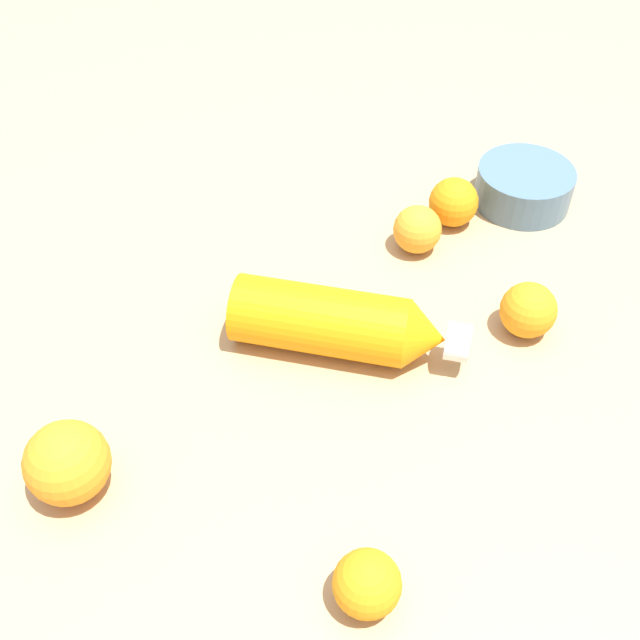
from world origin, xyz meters
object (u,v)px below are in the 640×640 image
object	(u,v)px
ceramic_bowl	(524,186)
orange_0	(367,584)
orange_2	(417,229)
orange_4	(528,310)
orange_1	(454,202)
orange_3	(67,463)
water_bottle	(342,324)

from	to	relation	value
ceramic_bowl	orange_0	bearing A→B (deg)	-124.17
orange_2	orange_4	world-z (taller)	orange_4
orange_0	orange_1	bearing A→B (deg)	64.00
orange_0	orange_3	bearing A→B (deg)	146.12
orange_2	orange_0	bearing A→B (deg)	-111.56
water_bottle	orange_3	size ratio (longest dim) A/B	3.23
orange_2	orange_3	distance (m)	0.52
water_bottle	orange_4	distance (m)	0.22
orange_3	orange_2	bearing A→B (deg)	33.08
orange_3	orange_4	world-z (taller)	orange_3
orange_4	orange_0	bearing A→B (deg)	-132.71
orange_1	ceramic_bowl	world-z (taller)	orange_1
orange_3	orange_4	bearing A→B (deg)	12.42
orange_4	ceramic_bowl	distance (m)	0.25
water_bottle	orange_2	size ratio (longest dim) A/B	4.28
orange_0	orange_2	bearing A→B (deg)	68.44
orange_4	water_bottle	bearing A→B (deg)	175.83
water_bottle	orange_4	world-z (taller)	water_bottle
water_bottle	orange_1	world-z (taller)	water_bottle
orange_4	ceramic_bowl	size ratio (longest dim) A/B	0.50
water_bottle	orange_4	xyz separation A→B (m)	(0.22, -0.02, -0.01)
orange_0	orange_4	bearing A→B (deg)	47.29
orange_2	water_bottle	bearing A→B (deg)	-131.22
orange_2	orange_1	bearing A→B (deg)	34.55
orange_4	ceramic_bowl	xyz separation A→B (m)	(0.09, 0.24, -0.01)
orange_0	ceramic_bowl	distance (m)	0.63
water_bottle	orange_3	xyz separation A→B (m)	(-0.30, -0.13, 0.00)
orange_0	orange_4	world-z (taller)	orange_4
orange_0	orange_1	distance (m)	0.56
water_bottle	orange_2	xyz separation A→B (m)	(0.13, 0.15, -0.01)
orange_1	orange_4	bearing A→B (deg)	-84.47
orange_3	ceramic_bowl	world-z (taller)	orange_3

